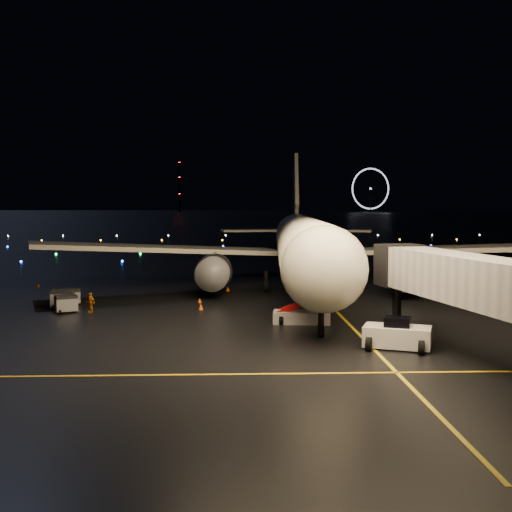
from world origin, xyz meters
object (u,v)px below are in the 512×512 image
object	(u,v)px
baggage_cart_0	(63,299)
baggage_cart_1	(66,304)
belt_loader	(302,303)
airliner	(304,214)
baggage_cart_2	(71,297)
pushback_tug	(397,333)
crew_c	(90,302)

from	to	relation	value
baggage_cart_0	baggage_cart_1	xyz separation A→B (m)	(0.92, -2.48, -0.07)
belt_loader	baggage_cart_1	distance (m)	21.37
belt_loader	airliner	bearing A→B (deg)	90.19
baggage_cart_1	baggage_cart_2	distance (m)	4.87
pushback_tug	belt_loader	size ratio (longest dim) A/B	0.66
baggage_cart_0	belt_loader	bearing A→B (deg)	-23.06
belt_loader	baggage_cart_0	size ratio (longest dim) A/B	3.33
airliner	baggage_cart_1	world-z (taller)	airliner
airliner	baggage_cart_0	bearing A→B (deg)	-148.73
airliner	baggage_cart_2	bearing A→B (deg)	-153.14
airliner	pushback_tug	size ratio (longest dim) A/B	13.72
airliner	baggage_cart_1	xyz separation A→B (m)	(-23.04, -14.98, -7.83)
airliner	pushback_tug	distance (m)	31.15
pushback_tug	crew_c	size ratio (longest dim) A/B	2.44
airliner	crew_c	bearing A→B (deg)	-140.92
baggage_cart_1	baggage_cart_0	bearing A→B (deg)	85.42
crew_c	baggage_cart_0	bearing A→B (deg)	-177.86
baggage_cart_0	airliner	bearing A→B (deg)	25.87
crew_c	baggage_cart_2	bearing A→B (deg)	161.34
baggage_cart_2	baggage_cart_1	bearing A→B (deg)	-92.27
pushback_tug	baggage_cart_2	world-z (taller)	pushback_tug
belt_loader	crew_c	size ratio (longest dim) A/B	3.71
airliner	baggage_cart_0	world-z (taller)	airliner
pushback_tug	crew_c	bearing A→B (deg)	167.72
baggage_cart_0	baggage_cart_1	size ratio (longest dim) A/B	1.09
baggage_cart_1	baggage_cart_2	size ratio (longest dim) A/B	1.04
belt_loader	crew_c	world-z (taller)	belt_loader
pushback_tug	baggage_cart_2	distance (m)	33.34
airliner	baggage_cart_0	size ratio (longest dim) A/B	30.01
airliner	baggage_cart_1	distance (m)	28.57
airliner	crew_c	world-z (taller)	airliner
baggage_cart_0	baggage_cart_1	world-z (taller)	baggage_cart_0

